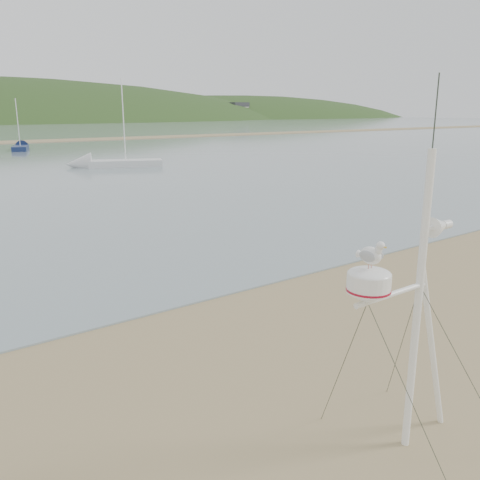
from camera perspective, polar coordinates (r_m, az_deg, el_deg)
ground at (r=7.28m, az=-9.31°, el=-21.81°), size 560.00×560.00×0.00m
mast_rig at (r=6.91m, az=18.82°, el=-13.53°), size 2.08×2.22×4.69m
sailboat_blue_far at (r=62.58m, az=-23.32°, el=9.56°), size 3.25×6.12×5.96m
sailboat_white_near at (r=40.91m, az=-15.46°, el=8.27°), size 7.37×4.53×7.22m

